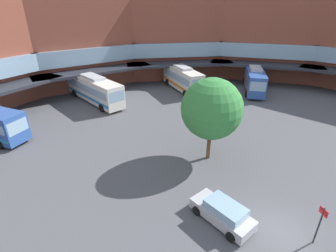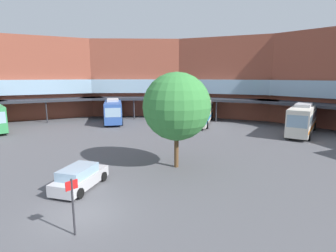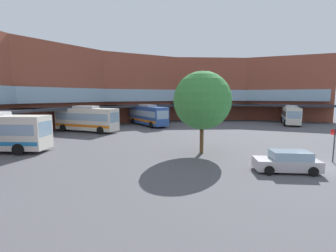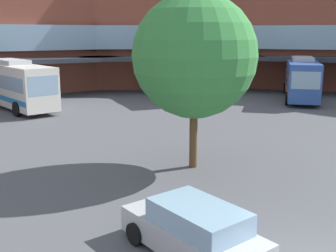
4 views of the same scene
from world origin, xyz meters
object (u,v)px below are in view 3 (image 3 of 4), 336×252
at_px(plaza_tree, 202,101).
at_px(stop_sign_post, 334,142).
at_px(bus_4, 148,115).
at_px(bus_5, 86,119).
at_px(parked_car, 287,162).
at_px(bus_3, 291,115).

relative_size(plaza_tree, stop_sign_post, 2.76).
height_order(bus_4, stop_sign_post, bus_4).
bearing_deg(bus_5, parked_car, -21.09).
bearing_deg(stop_sign_post, bus_5, 81.17).
xyz_separation_m(bus_3, bus_4, (-13.12, 24.21, 0.13)).
distance_m(bus_4, plaza_tree, 23.08).
relative_size(bus_3, parked_car, 2.18).
height_order(bus_5, stop_sign_post, bus_5).
distance_m(bus_3, bus_4, 27.54).
bearing_deg(stop_sign_post, parked_car, 140.72).
distance_m(bus_4, stop_sign_post, 30.44).
distance_m(bus_3, bus_5, 37.42).
relative_size(bus_3, bus_4, 0.99).
bearing_deg(plaza_tree, bus_3, -16.41).
distance_m(parked_car, plaza_tree, 8.92).
xyz_separation_m(bus_4, stop_sign_post, (-15.56, -26.16, -0.26)).
relative_size(bus_4, plaza_tree, 1.35).
height_order(bus_3, parked_car, bus_3).
height_order(parked_car, stop_sign_post, stop_sign_post).
bearing_deg(bus_5, bus_4, 64.45).
distance_m(bus_5, plaza_tree, 21.08).
relative_size(bus_5, plaza_tree, 1.33).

